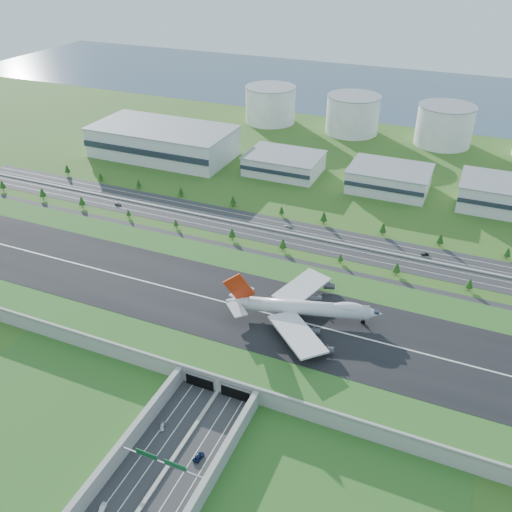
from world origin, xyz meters
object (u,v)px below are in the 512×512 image
at_px(car_0, 162,426).
at_px(car_2, 199,457).
at_px(car_1, 102,509).
at_px(fuel_tank_a, 270,105).
at_px(boeing_747, 303,308).
at_px(car_7, 288,226).
at_px(car_5, 425,254).
at_px(car_4, 118,204).

distance_m(car_0, car_2, 21.58).
relative_size(car_1, car_2, 0.95).
xyz_separation_m(fuel_tank_a, boeing_747, (140.05, -306.90, -2.78)).
distance_m(fuel_tank_a, car_1, 439.26).
height_order(boeing_747, car_7, boeing_747).
distance_m(boeing_747, car_0, 86.62).
bearing_deg(fuel_tank_a, car_0, -74.33).
xyz_separation_m(car_0, car_5, (76.99, 177.69, -0.01)).
distance_m(car_4, car_7, 125.25).
distance_m(car_2, car_4, 230.67).
distance_m(car_0, car_7, 179.38).
bearing_deg(boeing_747, car_1, -120.48).
bearing_deg(fuel_tank_a, boeing_747, -65.47).
relative_size(boeing_747, car_7, 16.43).
xyz_separation_m(car_4, car_7, (124.09, 17.04, -0.16)).
height_order(fuel_tank_a, car_7, fuel_tank_a).
bearing_deg(fuel_tank_a, car_4, -97.16).
distance_m(car_0, car_1, 39.04).
relative_size(boeing_747, car_4, 15.57).
bearing_deg(car_5, fuel_tank_a, -161.73).
relative_size(car_2, car_5, 1.11).
xyz_separation_m(fuel_tank_a, car_7, (95.88, -207.38, -16.72)).
bearing_deg(fuel_tank_a, car_5, -48.38).
xyz_separation_m(car_0, car_4, (-136.56, 161.90, 0.03)).
height_order(fuel_tank_a, car_1, fuel_tank_a).
bearing_deg(car_2, car_5, -97.74).
bearing_deg(car_4, car_2, -137.92).
relative_size(car_5, car_7, 1.03).
bearing_deg(car_4, car_1, -146.58).
xyz_separation_m(fuel_tank_a, car_5, (185.35, -208.63, -16.60)).
height_order(car_0, car_7, car_0).
xyz_separation_m(car_2, car_7, (-32.82, 186.12, -0.07)).
xyz_separation_m(boeing_747, car_2, (-11.35, -86.60, -13.87)).
bearing_deg(boeing_747, car_2, -112.98).
xyz_separation_m(boeing_747, car_4, (-168.25, 82.48, -13.78)).
bearing_deg(car_0, fuel_tank_a, 83.58).
bearing_deg(car_1, car_4, 109.89).
distance_m(boeing_747, car_4, 187.89).
bearing_deg(car_4, boeing_747, -116.90).
xyz_separation_m(car_2, car_4, (-156.90, 169.09, 0.09)).
distance_m(car_2, car_5, 193.35).
distance_m(fuel_tank_a, boeing_747, 337.36).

